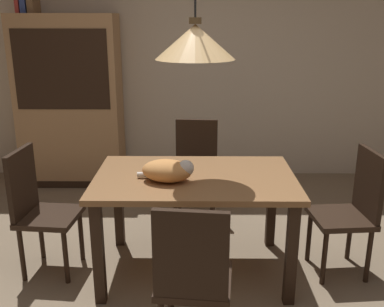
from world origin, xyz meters
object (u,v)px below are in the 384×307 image
Objects in this scene: dining_table at (195,189)px; book_brown_thick at (33,2)px; chair_near_front at (193,276)px; chair_right_side at (352,207)px; chair_far_back at (196,167)px; book_blue_wide at (26,1)px; chair_left_side at (38,206)px; cat_sleeping at (169,171)px; pendant_lamp at (195,41)px; hutch_bookcase at (70,105)px.

book_brown_thick is at bearing 131.83° from dining_table.
chair_near_front and chair_right_side have the same top height.
chair_right_side is (1.12, -0.87, 0.00)m from chair_far_back.
dining_table is 5.83× the size of book_blue_wide.
chair_far_back is at bearing -29.36° from book_blue_wide.
chair_left_side is at bearing -73.84° from book_brown_thick.
cat_sleeping is (-0.18, -0.11, 0.18)m from dining_table.
chair_near_front reaches higher than cat_sleeping.
dining_table is at bearing -46.91° from book_blue_wide.
book_blue_wide reaches higher than chair_near_front.
cat_sleeping is 2.76m from book_blue_wide.
chair_near_front is at bearing -90.53° from pendant_lamp.
chair_near_front and chair_left_side have the same top height.
cat_sleeping is at bearing -100.45° from chair_far_back.
chair_near_front is 3.88× the size of book_brown_thick.
chair_near_front is 3.88× the size of book_blue_wide.
hutch_bookcase is at bearing 116.51° from chair_near_front.
chair_near_front is at bearing -90.46° from chair_far_back.
book_blue_wide is at bearing 133.09° from pendant_lamp.
hutch_bookcase is at bearing -0.23° from book_blue_wide.
chair_near_front is at bearing -63.49° from hutch_bookcase.
chair_left_side is 2.44m from book_blue_wide.
chair_right_side is 3.71m from book_blue_wide.
book_brown_thick is at bearing 149.55° from chair_far_back.
book_brown_thick is at bearing 121.18° from chair_near_front.
hutch_bookcase reaches higher than chair_near_front.
dining_table is at bearing -48.17° from book_brown_thick.
hutch_bookcase is (-0.24, 1.85, 0.38)m from chair_left_side.
pendant_lamp is 5.42× the size of book_brown_thick.
pendant_lamp is at bearing 82.87° from dining_table.
chair_right_side is 1.61m from pendant_lamp.
chair_far_back reaches higher than cat_sleeping.
book_blue_wide is at bearing 128.38° from cat_sleeping.
book_blue_wide is at bearing 108.27° from chair_left_side.
chair_far_back is at bearing 79.55° from cat_sleeping.
chair_far_back is 0.72× the size of pendant_lamp.
chair_far_back is 1.76m from chair_near_front.
chair_near_front is at bearing -58.82° from book_brown_thick.
book_blue_wide is 1.00× the size of book_brown_thick.
chair_near_front is 0.72× the size of pendant_lamp.
hutch_bookcase is at bearing 126.45° from dining_table.
chair_near_front is 1.44m from chair_right_side.
chair_far_back is 1.43m from chair_left_side.
cat_sleeping is (-0.18, -0.99, 0.32)m from chair_far_back.
hutch_bookcase is 7.71× the size of book_blue_wide.
dining_table is 1.14m from chair_left_side.
chair_near_front is 3.08m from hutch_bookcase.
dining_table is at bearing -90.38° from chair_far_back.
chair_far_back is at bearing 89.62° from dining_table.
chair_far_back is 0.50× the size of hutch_bookcase.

